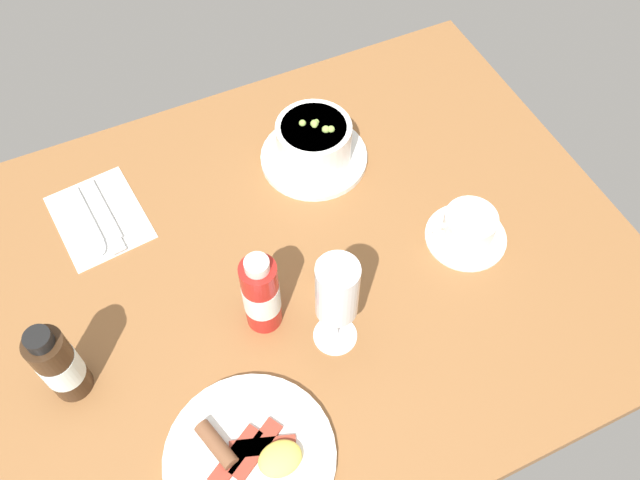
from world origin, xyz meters
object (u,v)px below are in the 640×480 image
creamer_jug (330,274)px  breakfast_plate (251,457)px  porridge_bowl (314,144)px  sauce_bottle_brown (59,364)px  coffee_cup (468,228)px  wine_glass (337,294)px  cutlery_setting (100,219)px  sauce_bottle_red (261,294)px

creamer_jug → breakfast_plate: 29.74cm
creamer_jug → breakfast_plate: size_ratio=0.23×
porridge_bowl → sauce_bottle_brown: 54.68cm
coffee_cup → wine_glass: (27.21, 7.02, 10.24)cm
cutlery_setting → coffee_cup: size_ratio=1.39×
wine_glass → breakfast_plate: 24.77cm
porridge_bowl → sauce_bottle_brown: sauce_bottle_brown is taller
sauce_bottle_brown → creamer_jug: bearing=180.0°
wine_glass → creamer_jug: bearing=-110.0°
coffee_cup → creamer_jug: (23.98, -1.83, -0.22)cm
creamer_jug → sauce_bottle_brown: (40.65, -0.03, 4.70)cm
sauce_bottle_red → cutlery_setting: bearing=-57.7°
cutlery_setting → creamer_jug: (-29.95, 27.26, 2.29)cm
porridge_bowl → creamer_jug: size_ratio=3.49×
cutlery_setting → wine_glass: size_ratio=0.99×
wine_glass → breakfast_plate: (18.18, 11.74, -12.05)cm
porridge_bowl → coffee_cup: size_ratio=1.39×
breakfast_plate → wine_glass: bearing=-147.2°
coffee_cup → sauce_bottle_brown: size_ratio=0.86×
wine_glass → cutlery_setting: bearing=-53.5°
cutlery_setting → sauce_bottle_red: bearing=122.3°
cutlery_setting → coffee_cup: bearing=151.7°
porridge_bowl → creamer_jug: (8.36, 24.09, -1.69)cm
wine_glass → sauce_bottle_red: 12.47cm
creamer_jug → wine_glass: 14.07cm
wine_glass → sauce_bottle_red: (8.50, -7.25, -5.53)cm
coffee_cup → wine_glass: 29.90cm
porridge_bowl → breakfast_plate: 53.79cm
wine_glass → sauce_bottle_brown: wine_glass is taller
porridge_bowl → wine_glass: 36.00cm
creamer_jug → sauce_bottle_brown: 40.92cm
cutlery_setting → wine_glass: bearing=126.5°
creamer_jug → wine_glass: wine_glass is taller
cutlery_setting → sauce_bottle_brown: sauce_bottle_brown is taller
porridge_bowl → coffee_cup: (-15.62, 25.92, -1.48)cm
coffee_cup → sauce_bottle_brown: (64.63, -1.86, 4.48)cm
coffee_cup → sauce_bottle_brown: bearing=-1.6°
sauce_bottle_red → wine_glass: bearing=139.5°
cutlery_setting → creamer_jug: size_ratio=3.48×
wine_glass → sauce_bottle_brown: (37.43, -8.88, -5.75)cm
cutlery_setting → sauce_bottle_red: sauce_bottle_red is taller
coffee_cup → sauce_bottle_red: (35.71, -0.23, 4.71)cm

